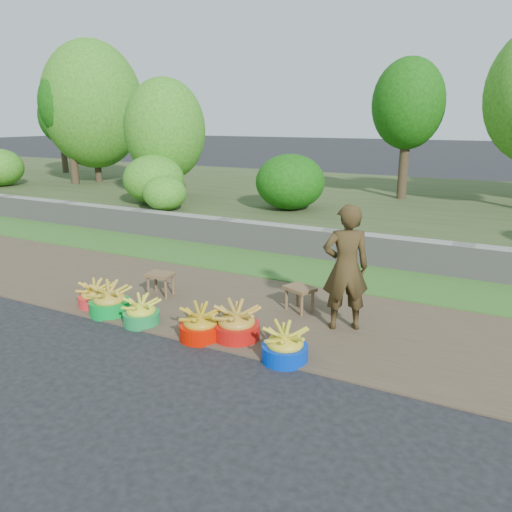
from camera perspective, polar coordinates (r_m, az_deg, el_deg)
The scene contains 14 objects.
ground_plane at distance 5.75m, azimuth -5.56°, elevation -10.40°, with size 120.00×120.00×0.00m, color black.
dirt_shoulder at distance 6.73m, azimuth 0.30°, elevation -6.25°, with size 80.00×2.50×0.02m, color #4D3E2D.
grass_verge at distance 8.45m, azimuth 6.58°, elevation -1.70°, with size 80.00×1.50×0.04m, color #376A25.
retaining_wall at distance 9.15m, azimuth 8.57°, elevation 1.22°, with size 80.00×0.35×0.55m, color gray.
earth_bank at distance 13.79m, azimuth 15.41°, elevation 5.52°, with size 80.00×10.00×0.50m, color #394823.
basin_a at distance 7.19m, azimuth -17.91°, elevation -4.37°, with size 0.46×0.46×0.34m.
basin_b at distance 6.86m, azimuth -16.39°, elevation -4.99°, with size 0.54×0.54×0.40m.
basin_c at distance 6.44m, azimuth -12.98°, elevation -6.34°, with size 0.46×0.46×0.34m.
basin_d at distance 5.92m, azimuth -6.34°, elevation -7.83°, with size 0.51×0.51×0.38m.
basin_e at distance 5.86m, azimuth -2.24°, elevation -7.82°, with size 0.55×0.55×0.41m.
basin_f at distance 5.38m, azimuth 3.31°, elevation -10.25°, with size 0.50×0.50×0.37m.
stool_left at distance 7.32m, azimuth -10.89°, elevation -2.45°, with size 0.40×0.33×0.33m.
stool_right at distance 6.63m, azimuth 5.01°, elevation -4.10°, with size 0.46×0.42×0.34m.
vendor_woman at distance 6.02m, azimuth 10.22°, elevation -1.32°, with size 0.56×0.37×1.54m, color black.
Camera 1 is at (2.88, -4.30, 2.50)m, focal length 35.00 mm.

